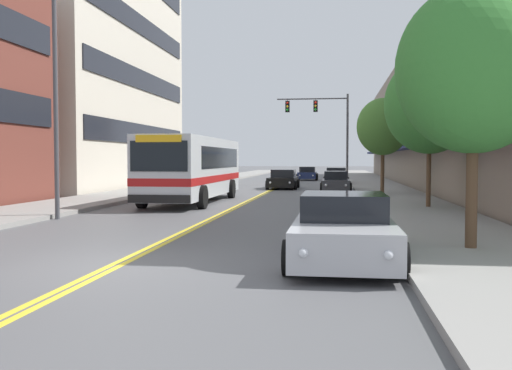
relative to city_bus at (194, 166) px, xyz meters
name	(u,v)px	position (x,y,z in m)	size (l,w,h in m)	color
ground_plane	(284,184)	(2.56, 20.56, -1.74)	(240.00, 240.00, 0.00)	#565659
sidewalk_left	(198,183)	(-4.86, 20.56, -1.66)	(3.84, 106.00, 0.16)	gray
sidewalk_right	(374,184)	(9.98, 20.56, -1.66)	(3.84, 106.00, 0.16)	gray
centre_line	(284,184)	(2.56, 20.56, -1.74)	(0.34, 106.00, 0.01)	yellow
office_tower_left	(63,28)	(-13.02, 12.83, 9.92)	(12.08, 21.42, 23.32)	beige
storefront_row_right	(453,120)	(16.14, 20.56, 3.51)	(9.10, 68.00, 10.52)	gray
city_bus	(194,166)	(0.00, 0.00, 0.00)	(2.92, 11.02, 3.08)	silver
car_white_parked_left_near	(220,178)	(-1.74, 14.73, -1.10)	(2.13, 4.81, 1.40)	white
car_silver_parked_right_foreground	(344,230)	(6.99, -15.43, -1.10)	(2.20, 4.80, 1.39)	#B7B7BC
car_champagne_parked_right_mid	(336,177)	(6.88, 20.42, -1.10)	(2.04, 4.83, 1.38)	beige
car_dark_grey_parked_right_far	(336,182)	(6.86, 10.23, -1.15)	(1.97, 4.47, 1.31)	#38383D
car_black_moving_lead	(283,180)	(3.17, 13.11, -1.12)	(2.13, 4.78, 1.35)	black
car_navy_moving_second	(307,174)	(4.06, 29.77, -1.13)	(2.04, 4.23, 1.33)	#19234C
traffic_signal_mast	(324,121)	(5.92, 19.40, 3.43)	(5.77, 0.38, 7.31)	#47474C
street_lamp_left_near	(62,80)	(-2.48, -8.46, 3.05)	(2.03, 0.28, 8.14)	#47474C
street_tree_right_near	(474,69)	(9.76, -14.15, 2.28)	(3.33, 3.33, 5.71)	brown
street_tree_right_mid	(430,105)	(10.57, -3.18, 2.54)	(3.62, 3.62, 6.12)	brown
street_tree_right_far	(383,127)	(9.45, 5.78, 2.16)	(2.92, 2.92, 5.36)	brown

